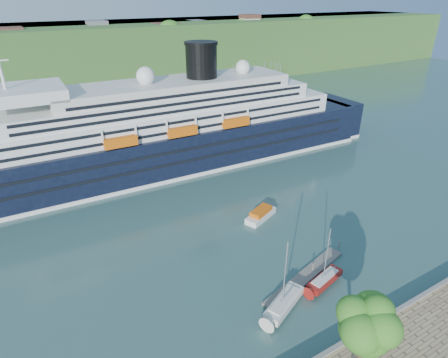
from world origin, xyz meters
TOP-DOWN VIEW (x-y plane):
  - ground at (0.00, 0.00)m, footprint 400.00×400.00m
  - far_hillside at (0.00, 145.00)m, footprint 400.00×50.00m
  - quay_coping at (0.00, -0.20)m, footprint 220.00×0.50m
  - cruise_ship at (-2.05, 54.51)m, footprint 116.61×20.89m
  - promenade_tree at (-3.59, -3.53)m, footprint 6.49×6.49m
  - floating_pontoon at (2.77, 10.65)m, footprint 16.11×5.90m
  - sailboat_white_near at (-3.34, 7.69)m, footprint 7.86×4.99m
  - sailboat_red at (3.99, 8.31)m, footprint 6.98×3.37m
  - tender_launch at (6.36, 26.02)m, footprint 6.99×4.59m

SIDE VIEW (x-z plane):
  - ground at x=0.00m, z-range 0.00..0.00m
  - floating_pontoon at x=2.77m, z-range 0.00..0.36m
  - tender_launch at x=6.36m, z-range 0.00..1.83m
  - quay_coping at x=0.00m, z-range 1.00..1.30m
  - sailboat_red at x=3.99m, z-range 0.00..8.69m
  - sailboat_white_near at x=-3.34m, z-range 0.00..9.87m
  - promenade_tree at x=-3.59m, z-range 1.00..11.76m
  - far_hillside at x=0.00m, z-range 0.00..24.00m
  - cruise_ship at x=-2.05m, z-range 0.00..26.07m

